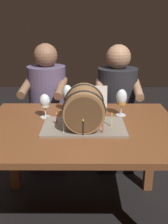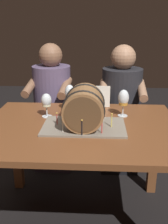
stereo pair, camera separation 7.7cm
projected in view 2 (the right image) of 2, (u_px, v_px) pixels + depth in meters
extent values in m
plane|color=black|center=(81.00, 221.00, 1.90)|extent=(8.00, 8.00, 0.00)
cube|color=brown|center=(81.00, 128.00, 1.66)|extent=(1.25, 0.93, 0.03)
cube|color=brown|center=(17.00, 149.00, 2.19)|extent=(0.07, 0.07, 0.71)
cube|color=brown|center=(154.00, 153.00, 2.13)|extent=(0.07, 0.07, 0.71)
cube|color=gray|center=(84.00, 126.00, 1.63)|extent=(0.51, 0.32, 0.01)
cylinder|color=olive|center=(84.00, 107.00, 1.59)|extent=(0.24, 0.28, 0.24)
cylinder|color=brown|center=(83.00, 115.00, 1.45)|extent=(0.21, 0.00, 0.21)
cylinder|color=brown|center=(85.00, 100.00, 1.72)|extent=(0.21, 0.00, 0.21)
torus|color=black|center=(83.00, 111.00, 1.51)|extent=(0.25, 0.01, 0.25)
torus|color=black|center=(85.00, 103.00, 1.66)|extent=(0.25, 0.01, 0.25)
cylinder|color=#EAD666|center=(112.00, 121.00, 1.59)|extent=(0.01, 0.01, 0.08)
sphere|color=#F9C64C|center=(112.00, 114.00, 1.58)|extent=(0.01, 0.01, 0.01)
cylinder|color=silver|center=(104.00, 115.00, 1.70)|extent=(0.01, 0.01, 0.07)
sphere|color=#F9C64C|center=(104.00, 109.00, 1.69)|extent=(0.01, 0.01, 0.01)
cylinder|color=#EAD666|center=(83.00, 112.00, 1.75)|extent=(0.01, 0.01, 0.07)
sphere|color=#F9C64C|center=(83.00, 106.00, 1.74)|extent=(0.01, 0.01, 0.01)
cylinder|color=silver|center=(66.00, 115.00, 1.71)|extent=(0.01, 0.01, 0.06)
sphere|color=#F9C64C|center=(66.00, 109.00, 1.70)|extent=(0.01, 0.01, 0.01)
cylinder|color=#D64C47|center=(57.00, 119.00, 1.63)|extent=(0.01, 0.01, 0.07)
sphere|color=#F9C64C|center=(57.00, 113.00, 1.62)|extent=(0.01, 0.01, 0.01)
cylinder|color=silver|center=(63.00, 126.00, 1.52)|extent=(0.01, 0.01, 0.07)
sphere|color=#F9C64C|center=(63.00, 120.00, 1.51)|extent=(0.01, 0.01, 0.01)
cylinder|color=black|center=(82.00, 128.00, 1.48)|extent=(0.01, 0.01, 0.08)
sphere|color=#F9C64C|center=(82.00, 120.00, 1.46)|extent=(0.01, 0.01, 0.01)
cylinder|color=#D64C47|center=(102.00, 128.00, 1.51)|extent=(0.01, 0.01, 0.06)
sphere|color=#F9C64C|center=(102.00, 122.00, 1.49)|extent=(0.01, 0.01, 0.01)
cylinder|color=white|center=(123.00, 116.00, 1.82)|extent=(0.07, 0.07, 0.00)
cylinder|color=white|center=(123.00, 110.00, 1.81)|extent=(0.01, 0.01, 0.07)
ellipsoid|color=white|center=(124.00, 98.00, 1.78)|extent=(0.07, 0.07, 0.11)
cylinder|color=#C6842D|center=(123.00, 102.00, 1.79)|extent=(0.06, 0.06, 0.04)
cylinder|color=white|center=(70.00, 111.00, 1.92)|extent=(0.07, 0.07, 0.00)
cylinder|color=white|center=(70.00, 105.00, 1.91)|extent=(0.01, 0.01, 0.08)
ellipsoid|color=white|center=(70.00, 93.00, 1.88)|extent=(0.07, 0.07, 0.11)
cylinder|color=maroon|center=(70.00, 97.00, 1.89)|extent=(0.06, 0.06, 0.04)
cylinder|color=white|center=(47.00, 116.00, 1.81)|extent=(0.07, 0.07, 0.00)
cylinder|color=white|center=(47.00, 111.00, 1.79)|extent=(0.01, 0.01, 0.07)
ellipsoid|color=white|center=(46.00, 100.00, 1.77)|extent=(0.07, 0.07, 0.09)
cylinder|color=beige|center=(46.00, 103.00, 1.78)|extent=(0.06, 0.06, 0.04)
cube|color=silver|center=(103.00, 97.00, 1.99)|extent=(0.11, 0.03, 0.16)
cube|color=#372D40|center=(54.00, 144.00, 2.58)|extent=(0.34, 0.32, 0.45)
cylinder|color=#5B4C6B|center=(52.00, 95.00, 2.41)|extent=(0.37, 0.37, 0.54)
sphere|color=brown|center=(51.00, 55.00, 2.29)|extent=(0.21, 0.21, 0.21)
cylinder|color=brown|center=(65.00, 88.00, 2.23)|extent=(0.10, 0.31, 0.14)
cylinder|color=brown|center=(30.00, 86.00, 2.27)|extent=(0.10, 0.31, 0.14)
cube|color=black|center=(119.00, 146.00, 2.55)|extent=(0.34, 0.32, 0.45)
cylinder|color=#232328|center=(121.00, 97.00, 2.38)|extent=(0.36, 0.36, 0.52)
sphere|color=#A87A5B|center=(123.00, 57.00, 2.26)|extent=(0.22, 0.22, 0.22)
cylinder|color=#A87A5B|center=(142.00, 90.00, 2.21)|extent=(0.08, 0.31, 0.14)
cylinder|color=#A87A5B|center=(104.00, 89.00, 2.23)|extent=(0.08, 0.31, 0.14)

